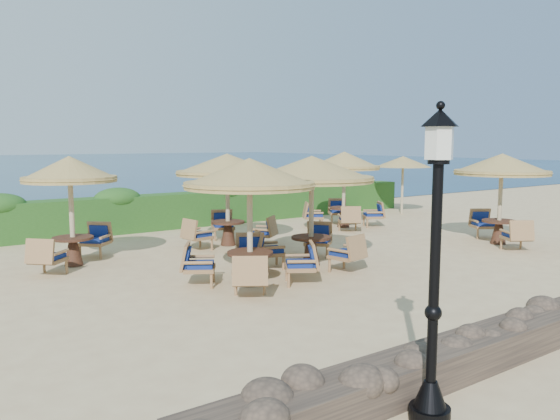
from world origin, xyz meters
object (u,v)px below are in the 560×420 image
object	(u,v)px
extra_parasol	(403,162)
cafe_set_2	(501,176)
cafe_set_4	(227,178)
cafe_set_5	(344,178)
cafe_set_1	(311,185)
lamp_post	(434,280)
cafe_set_0	(250,199)
cafe_set_3	(70,189)

from	to	relation	value
extra_parasol	cafe_set_2	xyz separation A→B (m)	(-2.79, -6.34, -0.18)
cafe_set_2	cafe_set_4	distance (m)	7.93
cafe_set_2	cafe_set_5	xyz separation A→B (m)	(-1.59, 5.03, -0.26)
cafe_set_1	cafe_set_5	bearing A→B (deg)	41.25
cafe_set_2	lamp_post	bearing A→B (deg)	-150.00
extra_parasol	cafe_set_0	world-z (taller)	cafe_set_0
cafe_set_1	cafe_set_5	xyz separation A→B (m)	(4.64, 4.07, -0.22)
cafe_set_1	cafe_set_4	distance (m)	3.44
cafe_set_3	cafe_set_5	distance (m)	9.43
cafe_set_2	cafe_set_3	bearing A→B (deg)	159.07
extra_parasol	cafe_set_2	distance (m)	6.93
lamp_post	cafe_set_0	distance (m)	6.07
lamp_post	cafe_set_0	world-z (taller)	lamp_post
lamp_post	cafe_set_2	distance (m)	11.34
cafe_set_0	cafe_set_1	bearing A→B (deg)	18.30
cafe_set_4	cafe_set_5	size ratio (longest dim) A/B	1.07
cafe_set_4	extra_parasol	bearing A→B (deg)	11.75
cafe_set_0	cafe_set_3	xyz separation A→B (m)	(-2.57, 3.96, 0.06)
lamp_post	cafe_set_2	xyz separation A→B (m)	(9.81, 5.66, 0.44)
lamp_post	cafe_set_3	xyz separation A→B (m)	(-1.18, 9.87, 0.32)
cafe_set_3	cafe_set_4	xyz separation A→B (m)	(4.38, 0.18, 0.08)
lamp_post	cafe_set_4	world-z (taller)	lamp_post
extra_parasol	cafe_set_1	distance (m)	10.50
cafe_set_0	cafe_set_3	bearing A→B (deg)	122.98
extra_parasol	cafe_set_0	size ratio (longest dim) A/B	0.87
extra_parasol	cafe_set_1	bearing A→B (deg)	-149.22
cafe_set_4	cafe_set_5	xyz separation A→B (m)	(5.02, 0.65, -0.21)
cafe_set_2	cafe_set_1	bearing A→B (deg)	171.21
cafe_set_1	cafe_set_2	xyz separation A→B (m)	(6.23, -0.96, 0.04)
extra_parasol	cafe_set_5	world-z (taller)	cafe_set_5
lamp_post	cafe_set_1	distance (m)	7.54
lamp_post	extra_parasol	xyz separation A→B (m)	(12.60, 12.00, 0.62)
cafe_set_1	cafe_set_3	bearing A→B (deg)	145.75
cafe_set_2	cafe_set_5	distance (m)	5.28
extra_parasol	cafe_set_3	bearing A→B (deg)	-171.20
cafe_set_1	lamp_post	bearing A→B (deg)	-118.37
lamp_post	cafe_set_5	distance (m)	13.49
cafe_set_0	extra_parasol	bearing A→B (deg)	28.54
extra_parasol	cafe_set_1	world-z (taller)	cafe_set_1
lamp_post	cafe_set_4	xyz separation A→B (m)	(3.20, 10.04, 0.39)
cafe_set_2	cafe_set_0	bearing A→B (deg)	178.37
cafe_set_2	cafe_set_5	size ratio (longest dim) A/B	1.00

